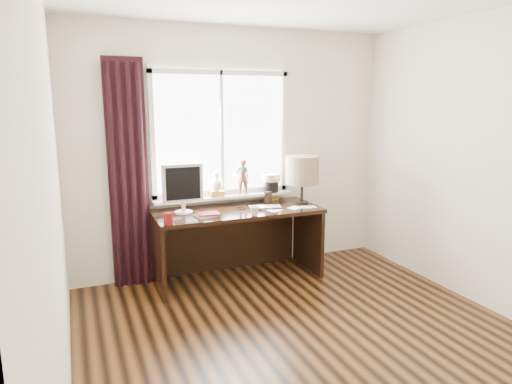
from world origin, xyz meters
name	(u,v)px	position (x,y,z in m)	size (l,w,h in m)	color
floor	(326,355)	(0.00, 0.00, 0.00)	(3.50, 4.00, 0.00)	#5C3415
wall_back	(234,152)	(0.00, 2.00, 1.30)	(3.50, 2.60, 0.00)	beige
wall_left	(53,204)	(-1.75, 0.00, 1.30)	(4.00, 2.60, 0.00)	beige
laptop	(265,207)	(0.18, 1.56, 0.76)	(0.33, 0.21, 0.03)	silver
mug	(254,211)	(-0.03, 1.33, 0.80)	(0.10, 0.09, 0.10)	white
red_cup	(168,219)	(-0.87, 1.33, 0.80)	(0.08, 0.08, 0.11)	maroon
window	(225,152)	(-0.12, 1.95, 1.31)	(1.52, 0.21, 1.40)	white
curtain	(128,176)	(-1.13, 1.91, 1.12)	(0.38, 0.09, 2.25)	black
desk	(234,230)	(-0.10, 1.73, 0.51)	(1.70, 0.70, 0.75)	black
monitor	(183,185)	(-0.64, 1.70, 1.03)	(0.40, 0.18, 0.49)	beige
notebook_stack	(207,215)	(-0.46, 1.48, 0.77)	(0.24, 0.19, 0.03)	beige
brush_holder	(268,197)	(0.33, 1.83, 0.81)	(0.09, 0.09, 0.25)	black
icon_frame	(275,194)	(0.45, 1.90, 0.81)	(0.10, 0.04, 0.13)	gold
table_lamp	(302,171)	(0.63, 1.60, 1.11)	(0.35, 0.35, 0.52)	black
loose_papers	(293,208)	(0.45, 1.46, 0.75)	(0.56, 0.18, 0.00)	white
desk_cables	(258,207)	(0.13, 1.64, 0.75)	(0.44, 0.38, 0.01)	black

